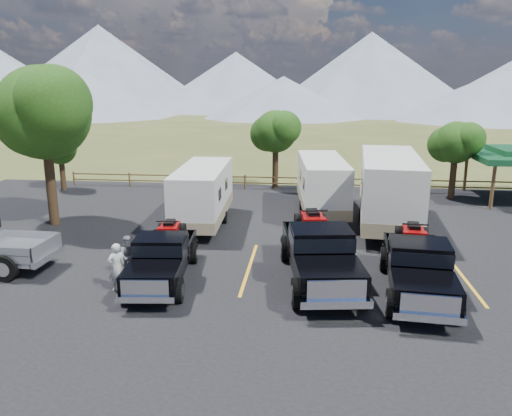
# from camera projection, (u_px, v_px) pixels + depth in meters

# --- Properties ---
(ground) EXTENTS (320.00, 320.00, 0.00)m
(ground) POSITION_uv_depth(u_px,v_px,m) (298.00, 318.00, 15.31)
(ground) COLOR #424C20
(ground) RESTS_ON ground
(asphalt_lot) EXTENTS (44.00, 34.00, 0.04)m
(asphalt_lot) POSITION_uv_depth(u_px,v_px,m) (300.00, 280.00, 18.20)
(asphalt_lot) COLOR black
(asphalt_lot) RESTS_ON ground
(stall_lines) EXTENTS (12.12, 5.50, 0.01)m
(stall_lines) POSITION_uv_depth(u_px,v_px,m) (301.00, 270.00, 19.15)
(stall_lines) COLOR gold
(stall_lines) RESTS_ON asphalt_lot
(tree_big_nw) EXTENTS (5.54, 5.18, 7.84)m
(tree_big_nw) POSITION_uv_depth(u_px,v_px,m) (43.00, 113.00, 23.89)
(tree_big_nw) COLOR black
(tree_big_nw) RESTS_ON ground
(tree_ne_a) EXTENTS (3.11, 2.92, 4.76)m
(tree_ne_a) POSITION_uv_depth(u_px,v_px,m) (456.00, 143.00, 29.94)
(tree_ne_a) COLOR black
(tree_ne_a) RESTS_ON ground
(tree_north) EXTENTS (3.46, 3.24, 5.25)m
(tree_north) POSITION_uv_depth(u_px,v_px,m) (275.00, 132.00, 32.89)
(tree_north) COLOR black
(tree_north) RESTS_ON ground
(tree_nw_small) EXTENTS (2.59, 2.43, 3.85)m
(tree_nw_small) POSITION_uv_depth(u_px,v_px,m) (60.00, 149.00, 32.64)
(tree_nw_small) COLOR black
(tree_nw_small) RESTS_ON ground
(rail_fence) EXTENTS (36.12, 0.12, 1.00)m
(rail_fence) POSITION_uv_depth(u_px,v_px,m) (335.00, 182.00, 32.78)
(rail_fence) COLOR brown
(rail_fence) RESTS_ON ground
(mountain_range) EXTENTS (209.00, 71.00, 20.00)m
(mountain_range) POSITION_uv_depth(u_px,v_px,m) (277.00, 77.00, 116.26)
(mountain_range) COLOR slate
(mountain_range) RESTS_ON ground
(rig_left) EXTENTS (2.42, 5.85, 1.91)m
(rig_left) POSITION_uv_depth(u_px,v_px,m) (163.00, 255.00, 18.03)
(rig_left) COLOR black
(rig_left) RESTS_ON asphalt_lot
(rig_center) EXTENTS (3.11, 7.04, 2.27)m
(rig_center) POSITION_uv_depth(u_px,v_px,m) (319.00, 251.00, 17.97)
(rig_center) COLOR black
(rig_center) RESTS_ON asphalt_lot
(rig_right) EXTENTS (2.64, 6.42, 2.09)m
(rig_right) POSITION_uv_depth(u_px,v_px,m) (417.00, 264.00, 16.92)
(rig_right) COLOR black
(rig_right) RESTS_ON asphalt_lot
(trailer_left) EXTENTS (2.44, 8.46, 2.94)m
(trailer_left) POSITION_uv_depth(u_px,v_px,m) (203.00, 195.00, 24.82)
(trailer_left) COLOR silver
(trailer_left) RESTS_ON asphalt_lot
(trailer_center) EXTENTS (2.82, 8.70, 3.01)m
(trailer_center) POSITION_uv_depth(u_px,v_px,m) (322.00, 185.00, 26.90)
(trailer_center) COLOR silver
(trailer_center) RESTS_ON asphalt_lot
(trailer_right) EXTENTS (3.38, 10.27, 3.55)m
(trailer_right) POSITION_uv_depth(u_px,v_px,m) (389.00, 190.00, 24.38)
(trailer_right) COLOR silver
(trailer_right) RESTS_ON asphalt_lot
(person_a) EXTENTS (0.73, 0.71, 1.69)m
(person_a) POSITION_uv_depth(u_px,v_px,m) (117.00, 267.00, 17.11)
(person_a) COLOR silver
(person_a) RESTS_ON asphalt_lot
(person_b) EXTENTS (0.92, 0.84, 1.55)m
(person_b) POSITION_uv_depth(u_px,v_px,m) (129.00, 256.00, 18.38)
(person_b) COLOR slate
(person_b) RESTS_ON asphalt_lot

